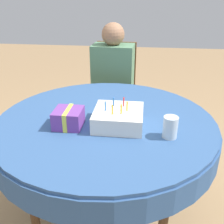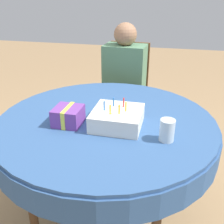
{
  "view_description": "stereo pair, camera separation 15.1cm",
  "coord_description": "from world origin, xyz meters",
  "px_view_note": "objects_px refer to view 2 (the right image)",
  "views": [
    {
      "loc": [
        0.21,
        -1.37,
        1.48
      ],
      "look_at": [
        0.04,
        -0.02,
        0.83
      ],
      "focal_mm": 42.0,
      "sensor_mm": 36.0,
      "label": 1
    },
    {
      "loc": [
        0.36,
        -1.35,
        1.48
      ],
      "look_at": [
        0.04,
        -0.02,
        0.83
      ],
      "focal_mm": 42.0,
      "sensor_mm": 36.0,
      "label": 2
    }
  ],
  "objects_px": {
    "person": "(124,78)",
    "gift_box": "(68,116)",
    "chair": "(126,94)",
    "drinking_glass": "(167,130)",
    "birthday_cake": "(117,118)"
  },
  "relations": [
    {
      "from": "chair",
      "to": "gift_box",
      "type": "distance_m",
      "value": 1.18
    },
    {
      "from": "gift_box",
      "to": "drinking_glass",
      "type": "bearing_deg",
      "value": -5.56
    },
    {
      "from": "person",
      "to": "drinking_glass",
      "type": "xyz_separation_m",
      "value": [
        0.43,
        -1.09,
        0.1
      ]
    },
    {
      "from": "drinking_glass",
      "to": "birthday_cake",
      "type": "bearing_deg",
      "value": 160.44
    },
    {
      "from": "person",
      "to": "gift_box",
      "type": "distance_m",
      "value": 1.04
    },
    {
      "from": "person",
      "to": "birthday_cake",
      "type": "distance_m",
      "value": 1.0
    },
    {
      "from": "drinking_glass",
      "to": "gift_box",
      "type": "distance_m",
      "value": 0.55
    },
    {
      "from": "birthday_cake",
      "to": "drinking_glass",
      "type": "bearing_deg",
      "value": -19.56
    },
    {
      "from": "chair",
      "to": "gift_box",
      "type": "bearing_deg",
      "value": -92.96
    },
    {
      "from": "drinking_glass",
      "to": "gift_box",
      "type": "bearing_deg",
      "value": 174.44
    },
    {
      "from": "gift_box",
      "to": "chair",
      "type": "bearing_deg",
      "value": 83.58
    },
    {
      "from": "chair",
      "to": "birthday_cake",
      "type": "xyz_separation_m",
      "value": [
        0.15,
        -1.09,
        0.28
      ]
    },
    {
      "from": "chair",
      "to": "drinking_glass",
      "type": "distance_m",
      "value": 1.29
    },
    {
      "from": "gift_box",
      "to": "person",
      "type": "bearing_deg",
      "value": 83.29
    },
    {
      "from": "person",
      "to": "gift_box",
      "type": "height_order",
      "value": "person"
    }
  ]
}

